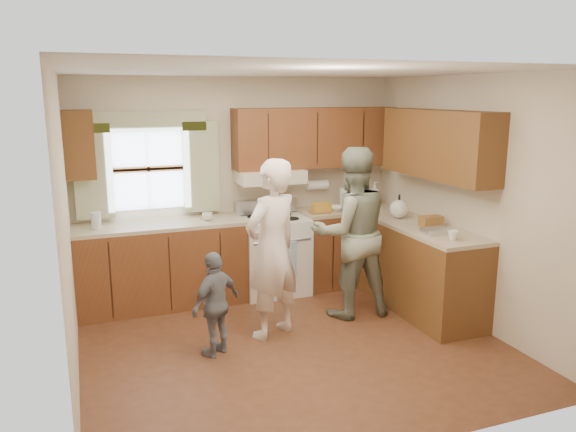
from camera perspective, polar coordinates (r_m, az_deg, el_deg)
name	(u,v)px	position (r m, az deg, el deg)	size (l,w,h in m)	color
room	(293,215)	(5.03, 0.54, 0.11)	(3.80, 3.80, 3.80)	#4E2D18
kitchen_fixtures	(310,228)	(6.32, 2.22, -1.18)	(3.80, 2.25, 2.15)	#47220F
stove	(273,254)	(6.63, -1.54, -3.85)	(0.76, 0.67, 1.07)	silver
woman_left	(272,249)	(5.34, -1.63, -3.41)	(0.63, 0.41, 1.73)	silver
woman_right	(351,233)	(5.88, 6.43, -1.71)	(0.87, 0.68, 1.79)	#233D25
child	(216,304)	(5.11, -7.35, -8.83)	(0.56, 0.23, 0.96)	slate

